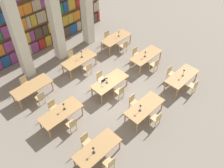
{
  "coord_description": "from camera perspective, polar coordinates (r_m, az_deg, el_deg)",
  "views": [
    {
      "loc": [
        -6.84,
        -7.11,
        10.14
      ],
      "look_at": [
        0.0,
        -0.26,
        0.67
      ],
      "focal_mm": 40.0,
      "sensor_mm": 36.0,
      "label": 1
    }
  ],
  "objects": [
    {
      "name": "chair_6",
      "position": [
        12.17,
        -9.18,
        -9.06
      ],
      "size": [
        0.42,
        0.4,
        0.87
      ],
      "color": "tan",
      "rests_on": "ground_plane"
    },
    {
      "name": "desk_lamp_7",
      "position": [
        16.87,
        1.55,
        11.61
      ],
      "size": [
        0.14,
        0.14,
        0.4
      ],
      "color": "#232328",
      "rests_on": "reading_table_8"
    },
    {
      "name": "desk_lamp_6",
      "position": [
        15.09,
        -7.01,
        7.06
      ],
      "size": [
        0.14,
        0.14,
        0.47
      ],
      "color": "#232328",
      "rests_on": "reading_table_7"
    },
    {
      "name": "chair_14",
      "position": [
        14.88,
        -5.56,
        3.6
      ],
      "size": [
        0.42,
        0.4,
        0.87
      ],
      "color": "tan",
      "rests_on": "ground_plane"
    },
    {
      "name": "reading_table_0",
      "position": [
        11.05,
        -3.36,
        -14.66
      ],
      "size": [
        2.15,
        0.93,
        0.75
      ],
      "color": "tan",
      "rests_on": "ground_plane"
    },
    {
      "name": "chair_7",
      "position": [
        13.03,
        -13.28,
        -5.17
      ],
      "size": [
        0.42,
        0.4,
        0.87
      ],
      "rotation": [
        0.0,
        0.0,
        3.14
      ],
      "color": "tan",
      "rests_on": "ground_plane"
    },
    {
      "name": "pillar_right",
      "position": [
        16.41,
        -5.94,
        18.37
      ],
      "size": [
        0.58,
        0.58,
        6.0
      ],
      "color": "silver",
      "rests_on": "ground_plane"
    },
    {
      "name": "chair_13",
      "position": [
        14.69,
        -19.24,
        0.17
      ],
      "size": [
        0.42,
        0.4,
        0.87
      ],
      "rotation": [
        0.0,
        0.0,
        3.14
      ],
      "color": "tan",
      "rests_on": "ground_plane"
    },
    {
      "name": "reading_table_5",
      "position": [
        15.54,
        7.79,
        6.4
      ],
      "size": [
        2.15,
        0.93,
        0.75
      ],
      "color": "tan",
      "rests_on": "ground_plane"
    },
    {
      "name": "reading_table_7",
      "position": [
        15.21,
        -7.51,
        5.46
      ],
      "size": [
        2.15,
        0.93,
        0.75
      ],
      "color": "tan",
      "rests_on": "ground_plane"
    },
    {
      "name": "reading_table_6",
      "position": [
        14.03,
        -17.86,
        -0.71
      ],
      "size": [
        2.15,
        0.93,
        0.75
      ],
      "color": "tan",
      "rests_on": "ground_plane"
    },
    {
      "name": "chair_10",
      "position": [
        15.31,
        9.77,
        4.45
      ],
      "size": [
        0.42,
        0.4,
        0.87
      ],
      "color": "tan",
      "rests_on": "ground_plane"
    },
    {
      "name": "bookshelf_bank",
      "position": [
        16.57,
        -16.19,
        15.99
      ],
      "size": [
        9.76,
        0.35,
        5.5
      ],
      "color": "brown",
      "rests_on": "ground_plane"
    },
    {
      "name": "reading_table_2",
      "position": [
        14.49,
        15.71,
        1.58
      ],
      "size": [
        2.15,
        0.93,
        0.75
      ],
      "color": "tan",
      "rests_on": "ground_plane"
    },
    {
      "name": "desk_lamp_1",
      "position": [
        12.03,
        6.5,
        -5.18
      ],
      "size": [
        0.14,
        0.14,
        0.43
      ],
      "color": "#232328",
      "rests_on": "reading_table_1"
    },
    {
      "name": "chair_5",
      "position": [
        14.9,
        13.29,
        2.49
      ],
      "size": [
        0.42,
        0.4,
        0.87
      ],
      "rotation": [
        0.0,
        0.0,
        3.14
      ],
      "color": "tan",
      "rests_on": "ground_plane"
    },
    {
      "name": "reading_table_1",
      "position": [
        12.5,
        7.44,
        -5.34
      ],
      "size": [
        2.15,
        0.93,
        0.75
      ],
      "color": "tan",
      "rests_on": "ground_plane"
    },
    {
      "name": "chair_16",
      "position": [
        16.61,
        2.75,
        8.71
      ],
      "size": [
        0.42,
        0.4,
        0.87
      ],
      "color": "tan",
      "rests_on": "ground_plane"
    },
    {
      "name": "chair_2",
      "position": [
        12.43,
        10.12,
        -7.7
      ],
      "size": [
        0.42,
        0.4,
        0.87
      ],
      "color": "tan",
      "rests_on": "ground_plane"
    },
    {
      "name": "chair_0",
      "position": [
        10.95,
        -0.53,
        -17.63
      ],
      "size": [
        0.42,
        0.4,
        0.87
      ],
      "color": "tan",
      "rests_on": "ground_plane"
    },
    {
      "name": "desk_lamp_2",
      "position": [
        14.26,
        16.1,
        2.75
      ],
      "size": [
        0.14,
        0.14,
        0.46
      ],
      "color": "#232328",
      "rests_on": "reading_table_2"
    },
    {
      "name": "chair_8",
      "position": [
        13.43,
        1.82,
        -1.72
      ],
      "size": [
        0.42,
        0.4,
        0.87
      ],
      "color": "tan",
      "rests_on": "ground_plane"
    },
    {
      "name": "chair_9",
      "position": [
        14.2,
        -2.57,
        1.38
      ],
      "size": [
        0.42,
        0.4,
        0.87
      ],
      "rotation": [
        0.0,
        0.0,
        3.14
      ],
      "color": "tan",
      "rests_on": "ground_plane"
    },
    {
      "name": "desk_lamp_3",
      "position": [
        12.23,
        -10.99,
        -4.77
      ],
      "size": [
        0.14,
        0.14,
        0.44
      ],
      "color": "#232328",
      "rests_on": "reading_table_3"
    },
    {
      "name": "chair_4",
      "position": [
        14.45,
        18.09,
        -0.38
      ],
      "size": [
        0.42,
        0.4,
        0.87
      ],
      "color": "tan",
      "rests_on": "ground_plane"
    },
    {
      "name": "chair_17",
      "position": [
        17.47,
        -0.92,
        10.75
      ],
      "size": [
        0.42,
        0.4,
        0.87
      ],
      "rotation": [
        0.0,
        0.0,
        3.14
      ],
      "color": "tan",
      "rests_on": "ground_plane"
    },
    {
      "name": "reading_table_8",
      "position": [
        16.93,
        0.97,
        10.38
      ],
      "size": [
        2.15,
        0.93,
        0.75
      ],
      "color": "tan",
      "rests_on": "ground_plane"
    },
    {
      "name": "ground_plane",
      "position": [
        14.14,
        -0.76,
        -1.42
      ],
      "size": [
        40.0,
        40.0,
        0.0
      ],
      "primitive_type": "plane",
      "color": "gray"
    },
    {
      "name": "pillar_center",
      "position": [
        15.19,
        -13.06,
        15.2
      ],
      "size": [
        0.58,
        0.58,
        6.0
      ],
      "color": "silver",
      "rests_on": "ground_plane"
    },
    {
      "name": "desk_lamp_4",
      "position": [
        13.3,
        -1.19,
        1.1
      ],
      "size": [
        0.14,
        0.14,
        0.41
      ],
      "color": "#232328",
      "rests_on": "reading_table_4"
    },
    {
      "name": "chair_11",
      "position": [
        15.99,
        5.52,
        6.94
      ],
      "size": [
        0.42,
        0.4,
        0.87
      ],
      "rotation": [
        0.0,
        0.0,
        3.14
      ],
      "color": "tan",
      "rests_on": "ground_plane"
    },
    {
      "name": "chair_15",
      "position": [
        15.83,
        -9.14,
        6.09
      ],
      "size": [
        0.42,
        0.4,
        0.87
      ],
      "rotation": [
        0.0,
        0.0,
        3.14
      ],
      "color": "tan",
      "rests_on": "ground_plane"
    },
    {
      "name": "laptop",
      "position": [
        13.56,
        -2.19,
        0.75
      ],
      "size": [
        0.32,
        0.22,
        0.21
      ],
      "rotation": [
        0.0,
        0.0,
        3.14
      ],
      "color": "silver",
      "rests_on": "reading_table_4"
    },
    {
      "name": "chair_3",
      "position": [
        12.97,
        4.89,
        -4.08
      ],
      "size": [
        0.42,
        0.4,
        0.87
      ],
      "rotation": [
        0.0,
        0.0,
        3.14
      ],
      "color": "tan",
      "rests_on": "ground_plane"
    },
    {
      "name": "chair_12",
      "position": [
        13.67,
        -16.08,
        -2.93
      ],
      "size": [
        0.42,
        0.4,
        0.87
      ],
      "color": "tan",
      "rests_on": "ground_plane"
    },
    {
      "name": "reading_table_3",
      "position": [
        12.42,
        -11.6,
        -6.57
      ],
      "size": [
        2.15,
        0.93,
        0.75
      ],
      "color": "tan",
      "rests_on": "ground_plane"
    },
    {
      "name": "desk_lamp_0",
      "position": [
        10.65,
        -4.28,
        -14.63
      ],
      "size": [
        0.14,
        0.14,
        0.42
      ],
      "color": "#232328",
      "rests_on": "reading_table_0"
    },
    {
      "name": "pillar_left",
      "position": [
        14.27,
        -21.0,
        11.29
      ],
      "size": [
        0.58,
        0.58,
        6.0
      ],
      "color": "silver",
      "rests_on": "ground_plane"
    },
    {
      "name": "reading_table_4",
      "position": [
        13.65,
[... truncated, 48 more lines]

